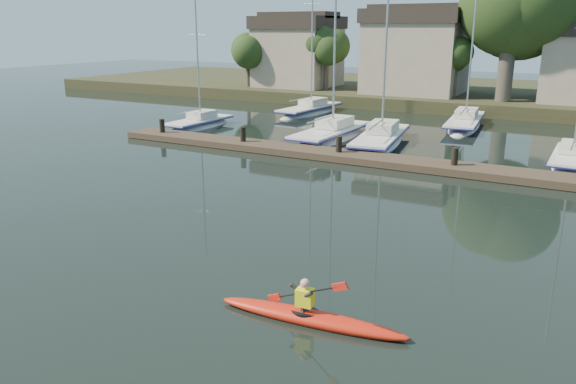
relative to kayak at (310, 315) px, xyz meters
The scene contains 10 objects.
ground 3.87m from the kayak, 148.41° to the left, with size 160.00×160.00×0.00m, color black.
kayak is the anchor object (origin of this frame).
dock 16.36m from the kayak, 101.61° to the left, with size 34.00×2.00×1.80m.
sailboat_0 27.66m from the kayak, 132.70° to the left, with size 2.07×6.89×10.87m.
sailboat_1 22.60m from the kayak, 113.18° to the left, with size 2.54×9.26×15.03m.
sailboat_2 21.46m from the kayak, 105.22° to the left, with size 3.53×9.74×15.76m.
sailboat_3 21.06m from the kayak, 77.44° to the left, with size 1.99×7.19×11.55m.
sailboat_5 33.31m from the kayak, 116.51° to the left, with size 2.77×8.88×14.47m.
sailboat_6 29.57m from the kayak, 95.00° to the left, with size 2.94×9.88×15.48m.
shore 42.46m from the kayak, 92.27° to the left, with size 90.00×25.25×12.75m.
Camera 1 is at (8.52, -12.68, 6.70)m, focal length 35.00 mm.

